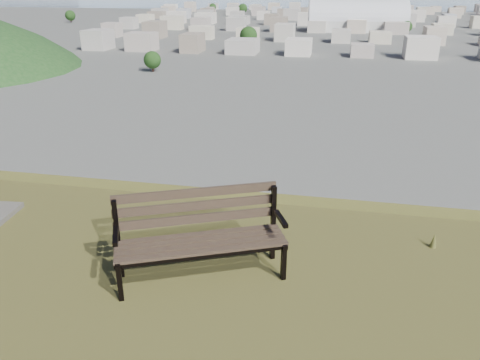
# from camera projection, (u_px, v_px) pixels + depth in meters

# --- Properties ---
(park_bench) EXTENTS (1.81, 1.21, 0.91)m
(park_bench) POSITION_uv_depth(u_px,v_px,m) (200.00, 231.00, 4.84)
(park_bench) COLOR #3F3524
(park_bench) RESTS_ON hilltop_mesa
(arena) EXTENTS (61.29, 30.62, 24.97)m
(arena) POSITION_uv_depth(u_px,v_px,m) (356.00, 21.00, 290.24)
(arena) COLOR silver
(arena) RESTS_ON ground
(city_blocks) EXTENTS (395.00, 361.00, 7.00)m
(city_blocks) POSITION_uv_depth(u_px,v_px,m) (339.00, 16.00, 367.52)
(city_blocks) COLOR beige
(city_blocks) RESTS_ON ground
(city_trees) EXTENTS (406.52, 387.20, 9.98)m
(city_trees) POSITION_uv_depth(u_px,v_px,m) (297.00, 21.00, 303.74)
(city_trees) COLOR #34211A
(city_trees) RESTS_ON ground
(bay_water) EXTENTS (2400.00, 700.00, 0.12)m
(bay_water) POSITION_uv_depth(u_px,v_px,m) (341.00, 0.00, 825.26)
(bay_water) COLOR #8BA3B2
(bay_water) RESTS_ON ground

